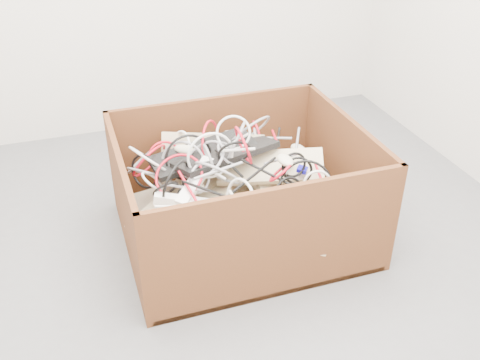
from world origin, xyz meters
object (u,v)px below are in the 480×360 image
object	(u,v)px
power_strip_left	(195,182)
power_strip_right	(186,202)
cardboard_box	(239,211)
vga_plug	(302,169)

from	to	relation	value
power_strip_left	power_strip_right	size ratio (longest dim) A/B	1.07
cardboard_box	power_strip_right	bearing A→B (deg)	-153.42
power_strip_right	power_strip_left	bearing A→B (deg)	68.54
power_strip_left	vga_plug	size ratio (longest dim) A/B	6.27
cardboard_box	power_strip_left	distance (m)	0.33
cardboard_box	vga_plug	size ratio (longest dim) A/B	24.13
power_strip_right	vga_plug	bearing A→B (deg)	22.93
vga_plug	power_strip_right	bearing A→B (deg)	-136.10
cardboard_box	power_strip_right	size ratio (longest dim) A/B	4.13
power_strip_left	power_strip_right	bearing A→B (deg)	-177.46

